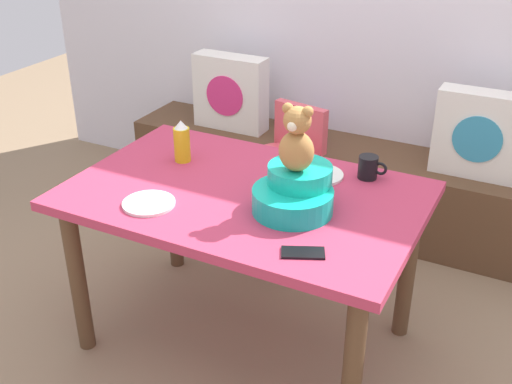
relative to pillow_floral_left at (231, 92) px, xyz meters
name	(u,v)px	position (x,y,z in m)	size (l,w,h in m)	color
ground_plane	(246,338)	(0.72, -1.18, -0.68)	(8.00, 8.00, 0.00)	#8C7256
window_bench	(342,184)	(0.72, 0.02, -0.45)	(2.60, 0.44, 0.46)	brown
pillow_floral_left	(231,92)	(0.00, 0.00, 0.00)	(0.44, 0.15, 0.44)	white
pillow_floral_right	(480,135)	(1.42, 0.00, 0.00)	(0.44, 0.15, 0.44)	white
book_stack	(306,134)	(0.48, 0.02, -0.18)	(0.20, 0.14, 0.08)	purple
dining_table	(245,214)	(0.72, -1.18, -0.04)	(1.38, 0.89, 0.74)	#B73351
highchair	(286,161)	(0.55, -0.42, -0.16)	(0.38, 0.49, 0.79)	#D84C59
infant_seat_teal	(295,192)	(0.95, -1.22, 0.13)	(0.30, 0.33, 0.16)	#12B69D
teddy_bear	(297,140)	(0.95, -1.22, 0.34)	(0.13, 0.12, 0.25)	#AB763D
ketchup_bottle	(182,142)	(0.35, -1.04, 0.15)	(0.07, 0.07, 0.18)	gold
coffee_mug	(369,167)	(1.11, -0.84, 0.11)	(0.12, 0.08, 0.09)	black
dinner_plate_near	(319,175)	(0.93, -0.92, 0.07)	(0.20, 0.20, 0.01)	white
dinner_plate_far	(149,203)	(0.45, -1.44, 0.07)	(0.20, 0.20, 0.01)	white
cell_phone	(303,253)	(1.10, -1.48, 0.06)	(0.07, 0.14, 0.01)	black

